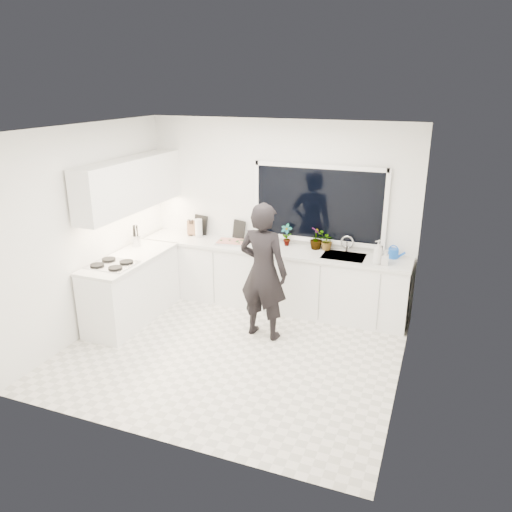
% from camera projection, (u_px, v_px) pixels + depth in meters
% --- Properties ---
extents(floor, '(4.00, 3.50, 0.02)m').
position_uv_depth(floor, '(232.00, 352.00, 6.22)').
color(floor, beige).
rests_on(floor, ground).
extents(wall_back, '(4.00, 0.02, 2.70)m').
position_uv_depth(wall_back, '(279.00, 213.00, 7.32)').
color(wall_back, white).
rests_on(wall_back, ground).
extents(wall_left, '(0.02, 3.50, 2.70)m').
position_uv_depth(wall_left, '(88.00, 231.00, 6.45)').
color(wall_left, white).
rests_on(wall_left, ground).
extents(wall_right, '(0.02, 3.50, 2.70)m').
position_uv_depth(wall_right, '(410.00, 271.00, 5.09)').
color(wall_right, white).
rests_on(wall_right, ground).
extents(ceiling, '(4.00, 3.50, 0.02)m').
position_uv_depth(ceiling, '(228.00, 128.00, 5.32)').
color(ceiling, white).
rests_on(ceiling, wall_back).
extents(window, '(1.80, 0.02, 1.00)m').
position_uv_depth(window, '(319.00, 204.00, 7.02)').
color(window, black).
rests_on(window, wall_back).
extents(base_cabinets_back, '(3.92, 0.58, 0.88)m').
position_uv_depth(base_cabinets_back, '(271.00, 278.00, 7.35)').
color(base_cabinets_back, white).
rests_on(base_cabinets_back, floor).
extents(base_cabinets_left, '(0.58, 1.60, 0.88)m').
position_uv_depth(base_cabinets_left, '(132.00, 290.00, 6.95)').
color(base_cabinets_left, white).
rests_on(base_cabinets_left, floor).
extents(countertop_back, '(3.94, 0.62, 0.04)m').
position_uv_depth(countertop_back, '(271.00, 249.00, 7.19)').
color(countertop_back, silver).
rests_on(countertop_back, base_cabinets_back).
extents(countertop_left, '(0.62, 1.60, 0.04)m').
position_uv_depth(countertop_left, '(129.00, 258.00, 6.79)').
color(countertop_left, silver).
rests_on(countertop_left, base_cabinets_left).
extents(upper_cabinets, '(0.34, 2.10, 0.70)m').
position_uv_depth(upper_cabinets, '(131.00, 184.00, 6.83)').
color(upper_cabinets, white).
rests_on(upper_cabinets, wall_left).
extents(sink, '(0.58, 0.42, 0.14)m').
position_uv_depth(sink, '(343.00, 259.00, 6.85)').
color(sink, silver).
rests_on(sink, countertop_back).
extents(faucet, '(0.03, 0.03, 0.22)m').
position_uv_depth(faucet, '(347.00, 244.00, 6.97)').
color(faucet, silver).
rests_on(faucet, countertop_back).
extents(stovetop, '(0.56, 0.48, 0.03)m').
position_uv_depth(stovetop, '(112.00, 264.00, 6.48)').
color(stovetop, black).
rests_on(stovetop, countertop_left).
extents(person, '(0.70, 0.50, 1.80)m').
position_uv_depth(person, '(263.00, 272.00, 6.33)').
color(person, black).
rests_on(person, floor).
extents(pizza_tray, '(0.46, 0.36, 0.03)m').
position_uv_depth(pizza_tray, '(231.00, 242.00, 7.37)').
color(pizza_tray, silver).
rests_on(pizza_tray, countertop_back).
extents(pizza, '(0.42, 0.32, 0.01)m').
position_uv_depth(pizza, '(231.00, 241.00, 7.36)').
color(pizza, red).
rests_on(pizza, pizza_tray).
extents(watering_can, '(0.18, 0.18, 0.13)m').
position_uv_depth(watering_can, '(393.00, 253.00, 6.73)').
color(watering_can, blue).
rests_on(watering_can, countertop_back).
extents(paper_towel_roll, '(0.12, 0.12, 0.26)m').
position_uv_depth(paper_towel_roll, '(199.00, 228.00, 7.65)').
color(paper_towel_roll, silver).
rests_on(paper_towel_roll, countertop_back).
extents(knife_block, '(0.16, 0.14, 0.22)m').
position_uv_depth(knife_block, '(192.00, 228.00, 7.74)').
color(knife_block, '#946245').
rests_on(knife_block, countertop_back).
extents(utensil_crock, '(0.13, 0.13, 0.16)m').
position_uv_depth(utensil_crock, '(136.00, 241.00, 7.22)').
color(utensil_crock, silver).
rests_on(utensil_crock, countertop_left).
extents(picture_frame_large, '(0.22, 0.08, 0.28)m').
position_uv_depth(picture_frame_large, '(239.00, 229.00, 7.56)').
color(picture_frame_large, black).
rests_on(picture_frame_large, countertop_back).
extents(picture_frame_small, '(0.25, 0.08, 0.30)m').
position_uv_depth(picture_frame_small, '(201.00, 225.00, 7.78)').
color(picture_frame_small, black).
rests_on(picture_frame_small, countertop_back).
extents(herb_plants, '(1.18, 0.30, 0.32)m').
position_uv_depth(herb_plants, '(305.00, 238.00, 7.13)').
color(herb_plants, '#26662D').
rests_on(herb_plants, countertop_back).
extents(soap_bottles, '(0.23, 0.17, 0.32)m').
position_uv_depth(soap_bottles, '(380.00, 253.00, 6.48)').
color(soap_bottles, '#D8BF66').
rests_on(soap_bottles, countertop_back).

